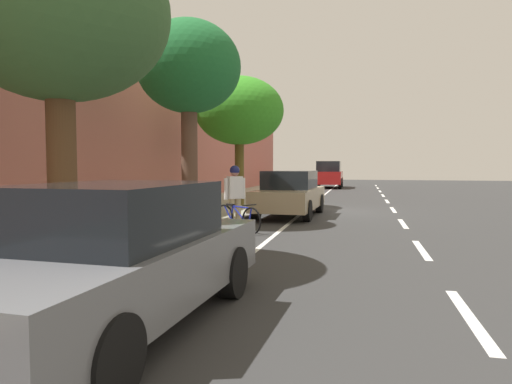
{
  "coord_description": "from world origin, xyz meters",
  "views": [
    {
      "loc": [
        -1.41,
        16.95,
        1.71
      ],
      "look_at": [
        1.44,
        4.64,
        0.96
      ],
      "focal_mm": 31.96,
      "sensor_mm": 36.0,
      "label": 1
    }
  ],
  "objects_px": {
    "parked_sedan_tan_second": "(290,194)",
    "parked_sedan_grey_mid": "(117,257)",
    "parked_suv_red_nearest": "(329,174)",
    "street_tree_far_end": "(58,14)",
    "cyclist_with_backpack": "(234,191)",
    "street_tree_mid_block": "(189,70)",
    "street_tree_near_cyclist": "(239,111)",
    "bicycle_at_curb": "(237,218)"
  },
  "relations": [
    {
      "from": "parked_sedan_tan_second",
      "to": "parked_sedan_grey_mid",
      "type": "bearing_deg",
      "value": 89.2
    },
    {
      "from": "parked_suv_red_nearest",
      "to": "street_tree_far_end",
      "type": "relative_size",
      "value": 0.87
    },
    {
      "from": "parked_suv_red_nearest",
      "to": "cyclist_with_backpack",
      "type": "bearing_deg",
      "value": 87.71
    },
    {
      "from": "cyclist_with_backpack",
      "to": "street_tree_mid_block",
      "type": "distance_m",
      "value": 3.68
    },
    {
      "from": "parked_suv_red_nearest",
      "to": "cyclist_with_backpack",
      "type": "relative_size",
      "value": 2.77
    },
    {
      "from": "street_tree_near_cyclist",
      "to": "street_tree_far_end",
      "type": "xyz_separation_m",
      "value": [
        0.0,
        11.01,
        0.28
      ]
    },
    {
      "from": "parked_suv_red_nearest",
      "to": "bicycle_at_curb",
      "type": "bearing_deg",
      "value": 88.29
    },
    {
      "from": "street_tree_far_end",
      "to": "parked_sedan_grey_mid",
      "type": "bearing_deg",
      "value": 135.39
    },
    {
      "from": "bicycle_at_curb",
      "to": "parked_sedan_grey_mid",
      "type": "bearing_deg",
      "value": 94.82
    },
    {
      "from": "parked_sedan_grey_mid",
      "to": "street_tree_near_cyclist",
      "type": "bearing_deg",
      "value": -80.35
    },
    {
      "from": "cyclist_with_backpack",
      "to": "bicycle_at_curb",
      "type": "bearing_deg",
      "value": 114.74
    },
    {
      "from": "cyclist_with_backpack",
      "to": "street_tree_near_cyclist",
      "type": "distance_m",
      "value": 6.72
    },
    {
      "from": "parked_sedan_tan_second",
      "to": "street_tree_far_end",
      "type": "distance_m",
      "value": 9.57
    },
    {
      "from": "parked_suv_red_nearest",
      "to": "street_tree_mid_block",
      "type": "height_order",
      "value": "street_tree_mid_block"
    },
    {
      "from": "parked_sedan_grey_mid",
      "to": "street_tree_far_end",
      "type": "relative_size",
      "value": 0.82
    },
    {
      "from": "parked_suv_red_nearest",
      "to": "street_tree_mid_block",
      "type": "bearing_deg",
      "value": 83.95
    },
    {
      "from": "parked_sedan_tan_second",
      "to": "street_tree_far_end",
      "type": "xyz_separation_m",
      "value": [
        2.4,
        8.63,
        3.35
      ]
    },
    {
      "from": "street_tree_near_cyclist",
      "to": "street_tree_far_end",
      "type": "height_order",
      "value": "street_tree_far_end"
    },
    {
      "from": "bicycle_at_curb",
      "to": "street_tree_mid_block",
      "type": "distance_m",
      "value": 4.45
    },
    {
      "from": "street_tree_near_cyclist",
      "to": "street_tree_mid_block",
      "type": "distance_m",
      "value": 5.42
    },
    {
      "from": "parked_sedan_tan_second",
      "to": "street_tree_far_end",
      "type": "height_order",
      "value": "street_tree_far_end"
    },
    {
      "from": "parked_sedan_tan_second",
      "to": "street_tree_mid_block",
      "type": "xyz_separation_m",
      "value": [
        2.4,
        3.01,
        3.61
      ]
    },
    {
      "from": "cyclist_with_backpack",
      "to": "street_tree_near_cyclist",
      "type": "xyz_separation_m",
      "value": [
        1.46,
        -5.93,
        2.79
      ]
    },
    {
      "from": "bicycle_at_curb",
      "to": "street_tree_near_cyclist",
      "type": "bearing_deg",
      "value": -75.34
    },
    {
      "from": "parked_suv_red_nearest",
      "to": "street_tree_near_cyclist",
      "type": "xyz_separation_m",
      "value": [
        2.37,
        16.98,
        2.8
      ]
    },
    {
      "from": "bicycle_at_curb",
      "to": "street_tree_far_end",
      "type": "bearing_deg",
      "value": 70.06
    },
    {
      "from": "cyclist_with_backpack",
      "to": "street_tree_near_cyclist",
      "type": "height_order",
      "value": "street_tree_near_cyclist"
    },
    {
      "from": "parked_sedan_tan_second",
      "to": "bicycle_at_curb",
      "type": "height_order",
      "value": "parked_sedan_tan_second"
    },
    {
      "from": "cyclist_with_backpack",
      "to": "street_tree_near_cyclist",
      "type": "bearing_deg",
      "value": -76.19
    },
    {
      "from": "street_tree_far_end",
      "to": "bicycle_at_curb",
      "type": "bearing_deg",
      "value": -109.94
    },
    {
      "from": "parked_sedan_tan_second",
      "to": "street_tree_mid_block",
      "type": "relative_size",
      "value": 0.8
    },
    {
      "from": "parked_sedan_grey_mid",
      "to": "street_tree_near_cyclist",
      "type": "distance_m",
      "value": 13.77
    },
    {
      "from": "cyclist_with_backpack",
      "to": "street_tree_mid_block",
      "type": "relative_size",
      "value": 0.3
    },
    {
      "from": "parked_suv_red_nearest",
      "to": "parked_sedan_grey_mid",
      "type": "height_order",
      "value": "parked_suv_red_nearest"
    },
    {
      "from": "parked_sedan_grey_mid",
      "to": "street_tree_mid_block",
      "type": "relative_size",
      "value": 0.8
    },
    {
      "from": "parked_sedan_tan_second",
      "to": "cyclist_with_backpack",
      "type": "distance_m",
      "value": 3.68
    },
    {
      "from": "street_tree_mid_block",
      "to": "parked_sedan_grey_mid",
      "type": "bearing_deg",
      "value": 106.01
    },
    {
      "from": "parked_suv_red_nearest",
      "to": "street_tree_far_end",
      "type": "height_order",
      "value": "street_tree_far_end"
    },
    {
      "from": "cyclist_with_backpack",
      "to": "street_tree_far_end",
      "type": "relative_size",
      "value": 0.31
    },
    {
      "from": "street_tree_near_cyclist",
      "to": "parked_suv_red_nearest",
      "type": "bearing_deg",
      "value": -97.96
    },
    {
      "from": "bicycle_at_curb",
      "to": "street_tree_mid_block",
      "type": "height_order",
      "value": "street_tree_mid_block"
    },
    {
      "from": "parked_sedan_tan_second",
      "to": "street_tree_near_cyclist",
      "type": "xyz_separation_m",
      "value": [
        2.4,
        -2.38,
        3.07
      ]
    }
  ]
}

